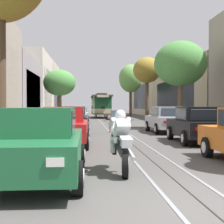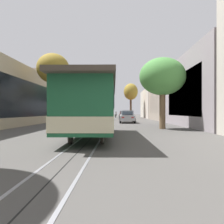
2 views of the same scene
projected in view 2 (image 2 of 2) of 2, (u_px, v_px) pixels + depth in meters
name	position (u px, v px, depth m)	size (l,w,h in m)	color
ground_plane	(106.00, 123.00, 24.74)	(170.58, 170.58, 0.00)	#4C4947
trolley_track_rails	(103.00, 126.00, 19.92)	(1.14, 76.23, 0.01)	gray
building_facade_left	(212.00, 83.00, 19.02)	(5.93, 67.93, 9.49)	beige
building_facade_right	(12.00, 92.00, 22.24)	(5.86, 67.93, 8.33)	gray
parked_car_green_near_left	(123.00, 114.00, 49.87)	(2.00, 4.36, 1.58)	#1E6038
parked_car_red_second_left	(123.00, 115.00, 43.62)	(2.04, 4.38, 1.58)	red
parked_car_black_mid_left	(124.00, 115.00, 37.58)	(2.01, 4.37, 1.58)	black
parked_car_grey_fourth_left	(126.00, 116.00, 31.81)	(2.05, 4.38, 1.58)	slate
parked_car_silver_fifth_left	(127.00, 117.00, 26.03)	(2.02, 4.37, 1.58)	#B7B7BC
parked_car_orange_near_right	(100.00, 114.00, 48.51)	(2.02, 4.37, 1.58)	orange
parked_car_black_second_right	(97.00, 115.00, 42.94)	(2.08, 4.40, 1.58)	black
parked_car_silver_mid_right	(94.00, 115.00, 37.44)	(2.05, 4.38, 1.58)	#B7B7BC
street_tree_kerb_left_near	(131.00, 92.00, 46.77)	(3.25, 3.55, 7.97)	#4C3826
street_tree_kerb_left_second	(162.00, 77.00, 16.82)	(3.82, 3.09, 5.92)	brown
street_tree_kerb_right_near	(92.00, 100.00, 49.52)	(3.10, 2.78, 5.69)	#4C3826
street_tree_kerb_right_second	(81.00, 93.00, 34.07)	(3.70, 3.60, 6.20)	brown
street_tree_kerb_right_mid	(53.00, 69.00, 19.82)	(3.13, 3.37, 7.11)	brown
cable_car_trolley	(92.00, 107.00, 11.05)	(2.69, 9.15, 3.28)	#1E5B38
motorcycle_with_rider	(116.00, 114.00, 49.29)	(0.60, 1.95, 1.53)	black
pedestrian_on_left_pavement	(82.00, 114.00, 46.32)	(0.55, 0.42, 1.67)	#282D38
fire_hydrant	(93.00, 116.00, 49.83)	(0.40, 0.22, 0.84)	red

